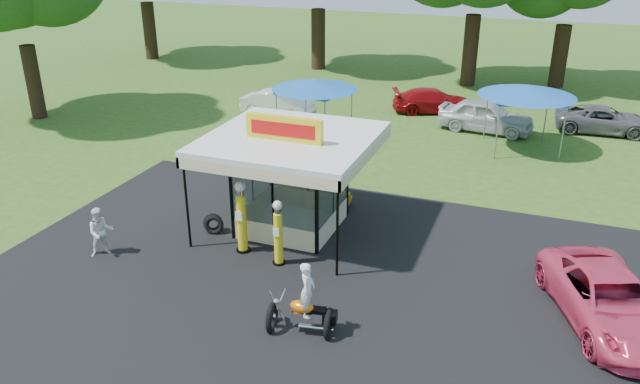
# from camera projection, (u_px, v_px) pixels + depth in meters

# --- Properties ---
(ground) EXTENTS (120.00, 120.00, 0.00)m
(ground) POSITION_uv_depth(u_px,v_px,m) (288.00, 316.00, 16.96)
(ground) COLOR #345219
(ground) RESTS_ON ground
(asphalt_apron) EXTENTS (20.00, 14.00, 0.04)m
(asphalt_apron) POSITION_uv_depth(u_px,v_px,m) (314.00, 280.00, 18.67)
(asphalt_apron) COLOR black
(asphalt_apron) RESTS_ON ground
(gas_station_kiosk) EXTENTS (5.40, 5.40, 4.18)m
(gas_station_kiosk) POSITION_uv_depth(u_px,v_px,m) (291.00, 180.00, 21.18)
(gas_station_kiosk) COLOR white
(gas_station_kiosk) RESTS_ON ground
(gas_pump_left) EXTENTS (0.46, 0.46, 2.47)m
(gas_pump_left) POSITION_uv_depth(u_px,v_px,m) (242.00, 219.00, 19.81)
(gas_pump_left) COLOR black
(gas_pump_left) RESTS_ON ground
(gas_pump_right) EXTENTS (0.41, 0.41, 2.18)m
(gas_pump_right) POSITION_uv_depth(u_px,v_px,m) (278.00, 235.00, 19.13)
(gas_pump_right) COLOR black
(gas_pump_right) RESTS_ON ground
(motorcycle) EXTENTS (1.88, 1.13, 2.15)m
(motorcycle) POSITION_uv_depth(u_px,v_px,m) (305.00, 305.00, 15.98)
(motorcycle) COLOR black
(motorcycle) RESTS_ON ground
(spare_tires) EXTENTS (0.86, 0.63, 0.70)m
(spare_tires) POSITION_uv_depth(u_px,v_px,m) (213.00, 224.00, 21.37)
(spare_tires) COLOR black
(spare_tires) RESTS_ON ground
(kiosk_car) EXTENTS (2.82, 1.13, 0.96)m
(kiosk_car) POSITION_uv_depth(u_px,v_px,m) (315.00, 191.00, 23.59)
(kiosk_car) COLOR yellow
(kiosk_car) RESTS_ON ground
(pink_sedan) EXTENTS (4.17, 5.66, 1.43)m
(pink_sedan) POSITION_uv_depth(u_px,v_px,m) (610.00, 300.00, 16.42)
(pink_sedan) COLOR #E73E69
(pink_sedan) RESTS_ON ground
(spectator_west) EXTENTS (1.01, 1.01, 1.64)m
(spectator_west) POSITION_uv_depth(u_px,v_px,m) (101.00, 232.00, 19.77)
(spectator_west) COLOR white
(spectator_west) RESTS_ON ground
(bg_car_a) EXTENTS (4.15, 1.59, 1.35)m
(bg_car_a) POSITION_uv_depth(u_px,v_px,m) (278.00, 104.00, 34.16)
(bg_car_a) COLOR silver
(bg_car_a) RESTS_ON ground
(bg_car_b) EXTENTS (4.86, 3.34, 1.31)m
(bg_car_b) POSITION_uv_depth(u_px,v_px,m) (433.00, 101.00, 34.84)
(bg_car_b) COLOR #9A0B0F
(bg_car_b) RESTS_ON ground
(bg_car_c) EXTENTS (4.92, 2.39, 1.62)m
(bg_car_c) POSITION_uv_depth(u_px,v_px,m) (486.00, 116.00, 31.60)
(bg_car_c) COLOR silver
(bg_car_c) RESTS_ON ground
(bg_car_d) EXTENTS (4.82, 2.44, 1.31)m
(bg_car_d) POSITION_uv_depth(u_px,v_px,m) (604.00, 120.00, 31.47)
(bg_car_d) COLOR #5F5F62
(bg_car_d) RESTS_ON ground
(tent_west) EXTENTS (4.16, 4.16, 2.91)m
(tent_west) POSITION_uv_depth(u_px,v_px,m) (315.00, 85.00, 30.04)
(tent_west) COLOR gray
(tent_west) RESTS_ON ground
(tent_east) EXTENTS (4.41, 4.41, 3.08)m
(tent_east) POSITION_uv_depth(u_px,v_px,m) (527.00, 91.00, 28.32)
(tent_east) COLOR gray
(tent_east) RESTS_ON ground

